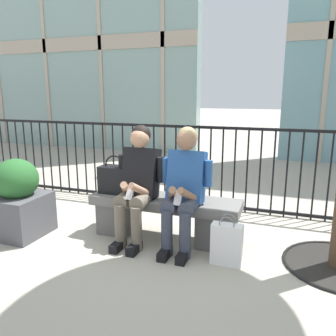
{
  "coord_description": "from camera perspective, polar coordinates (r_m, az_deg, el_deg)",
  "views": [
    {
      "loc": [
        1.18,
        -3.21,
        1.54
      ],
      "look_at": [
        0.0,
        0.1,
        0.75
      ],
      "focal_mm": 36.14,
      "sensor_mm": 36.0,
      "label": 1
    }
  ],
  "objects": [
    {
      "name": "handbag_on_bench",
      "position": [
        3.77,
        -8.9,
        -1.84
      ],
      "size": [
        0.34,
        0.2,
        0.42
      ],
      "color": "black",
      "rests_on": "stone_bench"
    },
    {
      "name": "planter",
      "position": [
        4.03,
        -23.96,
        -4.99
      ],
      "size": [
        0.55,
        0.55,
        0.85
      ],
      "color": "#4C4C51",
      "rests_on": "ground"
    },
    {
      "name": "shopping_bag",
      "position": [
        3.18,
        9.88,
        -12.47
      ],
      "size": [
        0.28,
        0.13,
        0.47
      ],
      "color": "white",
      "rests_on": "ground"
    },
    {
      "name": "ground_plane",
      "position": [
        3.75,
        -0.52,
        -11.57
      ],
      "size": [
        60.0,
        60.0,
        0.0
      ],
      "primitive_type": "plane",
      "color": "#A8A091"
    },
    {
      "name": "seated_person_with_phone",
      "position": [
        3.51,
        -5.1,
        -2.06
      ],
      "size": [
        0.52,
        0.66,
        1.21
      ],
      "color": "#6B6051",
      "rests_on": "ground"
    },
    {
      "name": "seated_person_companion",
      "position": [
        3.34,
        2.72,
        -2.79
      ],
      "size": [
        0.52,
        0.66,
        1.21
      ],
      "color": "#383D4C",
      "rests_on": "ground"
    },
    {
      "name": "stone_bench",
      "position": [
        3.65,
        -0.53,
        -7.68
      ],
      "size": [
        1.6,
        0.44,
        0.45
      ],
      "color": "slate",
      "rests_on": "ground"
    },
    {
      "name": "plaza_railing",
      "position": [
        4.56,
        4.18,
        0.28
      ],
      "size": [
        8.19,
        0.04,
        1.12
      ],
      "color": "black",
      "rests_on": "ground"
    }
  ]
}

